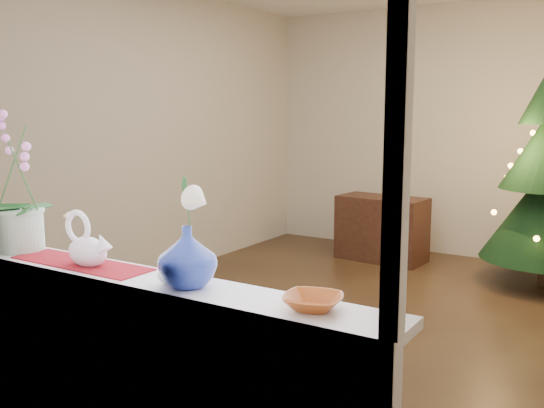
% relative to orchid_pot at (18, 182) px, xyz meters
% --- Properties ---
extents(ground, '(5.00, 5.00, 0.00)m').
position_rel_orchid_pot_xyz_m(ground, '(0.81, 2.35, -1.25)').
color(ground, '#321F14').
rests_on(ground, ground).
extents(wall_back, '(4.50, 0.10, 2.70)m').
position_rel_orchid_pot_xyz_m(wall_back, '(0.81, 4.85, 0.10)').
color(wall_back, beige).
rests_on(wall_back, ground).
extents(wall_front, '(4.50, 0.10, 2.70)m').
position_rel_orchid_pot_xyz_m(wall_front, '(0.81, -0.15, 0.10)').
color(wall_front, beige).
rests_on(wall_front, ground).
extents(wall_left, '(0.10, 5.00, 2.70)m').
position_rel_orchid_pot_xyz_m(wall_left, '(-1.44, 2.35, 0.10)').
color(wall_left, beige).
rests_on(wall_left, ground).
extents(window_apron, '(2.20, 0.08, 0.88)m').
position_rel_orchid_pot_xyz_m(window_apron, '(0.81, -0.11, -0.81)').
color(window_apron, white).
rests_on(window_apron, ground).
extents(windowsill, '(2.20, 0.26, 0.04)m').
position_rel_orchid_pot_xyz_m(windowsill, '(0.81, -0.02, -0.35)').
color(windowsill, white).
rests_on(windowsill, window_apron).
extents(window_frame, '(2.22, 0.06, 1.60)m').
position_rel_orchid_pot_xyz_m(window_frame, '(0.81, -0.12, 0.45)').
color(window_frame, white).
rests_on(window_frame, windowsill).
extents(runner, '(0.70, 0.20, 0.01)m').
position_rel_orchid_pot_xyz_m(runner, '(0.43, -0.02, -0.33)').
color(runner, maroon).
rests_on(runner, windowsill).
extents(orchid_pot, '(0.26, 0.26, 0.66)m').
position_rel_orchid_pot_xyz_m(orchid_pot, '(0.00, 0.00, 0.00)').
color(orchid_pot, white).
rests_on(orchid_pot, windowsill).
extents(swan, '(0.28, 0.16, 0.23)m').
position_rel_orchid_pot_xyz_m(swan, '(0.49, -0.03, -0.22)').
color(swan, white).
rests_on(swan, windowsill).
extents(blue_vase, '(0.33, 0.33, 0.27)m').
position_rel_orchid_pot_xyz_m(blue_vase, '(1.05, -0.03, -0.20)').
color(blue_vase, navy).
rests_on(blue_vase, windowsill).
extents(lily, '(0.15, 0.08, 0.20)m').
position_rel_orchid_pot_xyz_m(lily, '(1.05, -0.03, 0.04)').
color(lily, white).
rests_on(lily, blue_vase).
extents(paperweight, '(0.08, 0.08, 0.07)m').
position_rel_orchid_pot_xyz_m(paperweight, '(0.95, -0.05, -0.30)').
color(paperweight, white).
rests_on(paperweight, windowsill).
extents(amber_dish, '(0.21, 0.21, 0.04)m').
position_rel_orchid_pot_xyz_m(amber_dish, '(1.57, -0.01, -0.31)').
color(amber_dish, '#A14818').
rests_on(amber_dish, windowsill).
extents(side_table, '(0.94, 0.52, 0.68)m').
position_rel_orchid_pot_xyz_m(side_table, '(0.12, 4.21, -0.91)').
color(side_table, black).
rests_on(side_table, ground).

